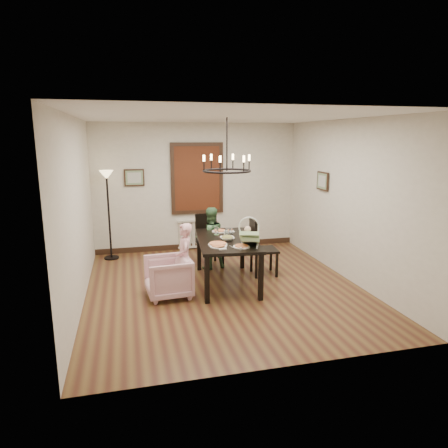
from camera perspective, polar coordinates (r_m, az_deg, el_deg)
name	(u,v)px	position (r m, az deg, el deg)	size (l,w,h in m)	color
room_shell	(219,202)	(6.83, -0.76, 3.13)	(4.51, 5.00, 2.81)	brown
dining_table	(227,244)	(6.80, 0.39, -2.86)	(1.13, 1.79, 0.80)	black
chair_far	(210,240)	(7.85, -1.96, -2.29)	(0.45, 0.45, 1.03)	black
chair_right	(264,247)	(7.35, 5.76, -3.23)	(0.47, 0.47, 1.06)	black
armchair	(168,277)	(6.44, -7.98, -7.50)	(0.69, 0.71, 0.64)	beige
elderly_woman	(185,264)	(6.52, -5.63, -5.74)	(0.35, 0.23, 0.96)	#EBA6AB
seated_man	(210,243)	(7.68, -1.99, -2.75)	(0.48, 0.38, 0.99)	#3F673D
baby_bouncer	(250,236)	(6.34, 3.70, -1.71)	(0.36, 0.49, 0.32)	#B4E19B
salad_bowl	(227,238)	(6.69, 0.45, -2.05)	(0.28, 0.28, 0.07)	white
pizza_platter	(218,244)	(6.39, -0.90, -2.88)	(0.31, 0.31, 0.04)	tan
drinking_glass	(227,233)	(6.90, 0.48, -1.25)	(0.08, 0.08, 0.15)	silver
window_blinds	(197,178)	(8.84, -3.85, 6.50)	(1.00, 0.03, 1.40)	#522110
radiator	(198,233)	(9.07, -3.76, -1.36)	(0.92, 0.12, 0.62)	silver
picture_back	(134,178)	(8.72, -12.70, 6.48)	(0.42, 0.03, 0.36)	black
picture_right	(323,181)	(8.07, 13.90, 5.98)	(0.42, 0.03, 0.36)	black
floor_lamp	(109,216)	(8.51, -16.11, 1.06)	(0.30, 0.30, 1.80)	black
chandelier	(227,171)	(6.58, 0.41, 7.60)	(0.80, 0.80, 0.04)	black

